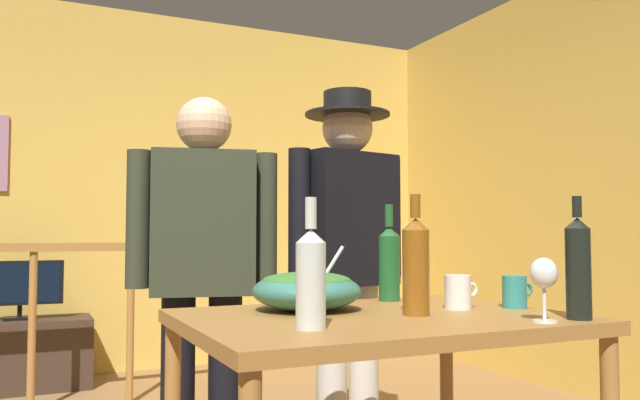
{
  "coord_description": "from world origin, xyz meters",
  "views": [
    {
      "loc": [
        -0.72,
        -2.3,
        1.02
      ],
      "look_at": [
        0.24,
        -0.24,
        1.15
      ],
      "focal_mm": 35.8,
      "sensor_mm": 36.0,
      "label": 1
    }
  ],
  "objects_px": {
    "person_standing_right": "(348,244)",
    "wine_bottle_clear": "(311,276)",
    "stair_railing": "(66,301)",
    "flat_screen_tv": "(20,285)",
    "person_standing_left": "(203,261)",
    "wine_bottle_green": "(389,262)",
    "mug_teal": "(515,292)",
    "mug_white": "(458,292)",
    "tv_console": "(19,355)",
    "wine_bottle_dark": "(578,266)",
    "wine_glass": "(544,276)",
    "serving_table": "(377,344)",
    "wine_bottle_amber": "(416,264)",
    "salad_bowl": "(307,289)"
  },
  "relations": [
    {
      "from": "person_standing_right",
      "to": "wine_bottle_clear",
      "type": "bearing_deg",
      "value": 44.94
    },
    {
      "from": "person_standing_right",
      "to": "stair_railing",
      "type": "bearing_deg",
      "value": -69.68
    },
    {
      "from": "flat_screen_tv",
      "to": "person_standing_left",
      "type": "height_order",
      "value": "person_standing_left"
    },
    {
      "from": "wine_bottle_green",
      "to": "mug_teal",
      "type": "height_order",
      "value": "wine_bottle_green"
    },
    {
      "from": "flat_screen_tv",
      "to": "mug_teal",
      "type": "height_order",
      "value": "mug_teal"
    },
    {
      "from": "mug_teal",
      "to": "mug_white",
      "type": "bearing_deg",
      "value": 164.86
    },
    {
      "from": "tv_console",
      "to": "wine_bottle_dark",
      "type": "height_order",
      "value": "wine_bottle_dark"
    },
    {
      "from": "wine_glass",
      "to": "wine_bottle_dark",
      "type": "relative_size",
      "value": 0.51
    },
    {
      "from": "serving_table",
      "to": "mug_white",
      "type": "xyz_separation_m",
      "value": [
        0.3,
        0.01,
        0.14
      ]
    },
    {
      "from": "wine_bottle_amber",
      "to": "mug_teal",
      "type": "bearing_deg",
      "value": 3.03
    },
    {
      "from": "wine_bottle_dark",
      "to": "wine_bottle_green",
      "type": "bearing_deg",
      "value": 108.55
    },
    {
      "from": "tv_console",
      "to": "wine_bottle_amber",
      "type": "bearing_deg",
      "value": -71.01
    },
    {
      "from": "wine_bottle_amber",
      "to": "mug_teal",
      "type": "relative_size",
      "value": 3.11
    },
    {
      "from": "flat_screen_tv",
      "to": "mug_white",
      "type": "xyz_separation_m",
      "value": [
        1.27,
        -3.0,
        0.15
      ]
    },
    {
      "from": "tv_console",
      "to": "person_standing_left",
      "type": "xyz_separation_m",
      "value": [
        0.65,
        -2.23,
        0.69
      ]
    },
    {
      "from": "person_standing_left",
      "to": "mug_white",
      "type": "bearing_deg",
      "value": 141.14
    },
    {
      "from": "flat_screen_tv",
      "to": "mug_teal",
      "type": "xyz_separation_m",
      "value": [
        1.46,
        -3.05,
        0.14
      ]
    },
    {
      "from": "stair_railing",
      "to": "mug_teal",
      "type": "bearing_deg",
      "value": -63.45
    },
    {
      "from": "tv_console",
      "to": "mug_white",
      "type": "relative_size",
      "value": 7.51
    },
    {
      "from": "stair_railing",
      "to": "wine_glass",
      "type": "bearing_deg",
      "value": -68.96
    },
    {
      "from": "mug_teal",
      "to": "tv_console",
      "type": "bearing_deg",
      "value": 115.37
    },
    {
      "from": "flat_screen_tv",
      "to": "wine_bottle_green",
      "type": "height_order",
      "value": "wine_bottle_green"
    },
    {
      "from": "wine_bottle_amber",
      "to": "serving_table",
      "type": "bearing_deg",
      "value": 146.85
    },
    {
      "from": "wine_bottle_clear",
      "to": "person_standing_left",
      "type": "distance_m",
      "value": 0.99
    },
    {
      "from": "stair_railing",
      "to": "salad_bowl",
      "type": "bearing_deg",
      "value": -75.54
    },
    {
      "from": "mug_teal",
      "to": "stair_railing",
      "type": "bearing_deg",
      "value": 116.55
    },
    {
      "from": "mug_teal",
      "to": "wine_bottle_dark",
      "type": "bearing_deg",
      "value": -96.64
    },
    {
      "from": "tv_console",
      "to": "mug_teal",
      "type": "distance_m",
      "value": 3.46
    },
    {
      "from": "wine_bottle_green",
      "to": "mug_white",
      "type": "xyz_separation_m",
      "value": [
        0.07,
        -0.31,
        -0.09
      ]
    },
    {
      "from": "stair_railing",
      "to": "flat_screen_tv",
      "type": "distance_m",
      "value": 0.68
    },
    {
      "from": "person_standing_left",
      "to": "person_standing_right",
      "type": "bearing_deg",
      "value": -166.92
    },
    {
      "from": "wine_bottle_amber",
      "to": "person_standing_left",
      "type": "xyz_separation_m",
      "value": [
        -0.42,
        0.87,
        -0.01
      ]
    },
    {
      "from": "tv_console",
      "to": "wine_glass",
      "type": "height_order",
      "value": "wine_glass"
    },
    {
      "from": "mug_white",
      "to": "person_standing_right",
      "type": "distance_m",
      "value": 0.81
    },
    {
      "from": "stair_railing",
      "to": "wine_bottle_green",
      "type": "distance_m",
      "value": 2.29
    },
    {
      "from": "stair_railing",
      "to": "wine_bottle_clear",
      "type": "distance_m",
      "value": 2.62
    },
    {
      "from": "person_standing_right",
      "to": "salad_bowl",
      "type": "bearing_deg",
      "value": 40.13
    },
    {
      "from": "salad_bowl",
      "to": "mug_white",
      "type": "xyz_separation_m",
      "value": [
        0.45,
        -0.17,
        -0.01
      ]
    },
    {
      "from": "wine_bottle_clear",
      "to": "mug_white",
      "type": "height_order",
      "value": "wine_bottle_clear"
    },
    {
      "from": "person_standing_right",
      "to": "mug_white",
      "type": "bearing_deg",
      "value": 75.77
    },
    {
      "from": "tv_console",
      "to": "mug_white",
      "type": "bearing_deg",
      "value": -67.19
    },
    {
      "from": "salad_bowl",
      "to": "wine_bottle_dark",
      "type": "height_order",
      "value": "wine_bottle_dark"
    },
    {
      "from": "wine_bottle_green",
      "to": "mug_teal",
      "type": "xyz_separation_m",
      "value": [
        0.25,
        -0.36,
        -0.09
      ]
    },
    {
      "from": "tv_console",
      "to": "wine_bottle_amber",
      "type": "relative_size",
      "value": 2.53
    },
    {
      "from": "wine_glass",
      "to": "wine_bottle_amber",
      "type": "relative_size",
      "value": 0.49
    },
    {
      "from": "tv_console",
      "to": "wine_bottle_amber",
      "type": "height_order",
      "value": "wine_bottle_amber"
    },
    {
      "from": "tv_console",
      "to": "wine_bottle_dark",
      "type": "relative_size",
      "value": 2.61
    },
    {
      "from": "tv_console",
      "to": "wine_bottle_clear",
      "type": "relative_size",
      "value": 2.72
    },
    {
      "from": "serving_table",
      "to": "wine_glass",
      "type": "height_order",
      "value": "wine_glass"
    },
    {
      "from": "wine_bottle_dark",
      "to": "person_standing_left",
      "type": "relative_size",
      "value": 0.22
    }
  ]
}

